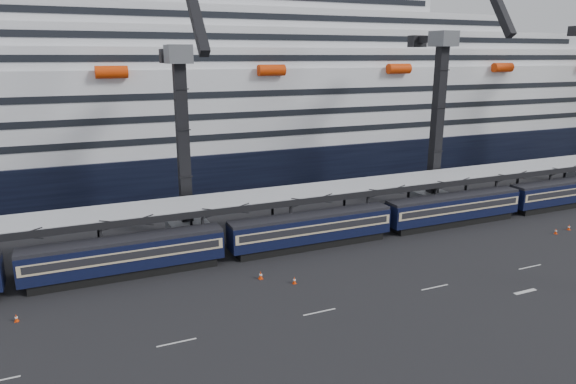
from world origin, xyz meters
name	(u,v)px	position (x,y,z in m)	size (l,w,h in m)	color
ground	(425,268)	(0.00, 0.00, 0.00)	(260.00, 260.00, 0.00)	black
lane_markings	(526,274)	(8.15, -5.23, 0.01)	(111.00, 4.27, 0.02)	beige
train	(338,224)	(-4.65, 10.00, 2.20)	(133.05, 3.00, 4.05)	black
canopy	(356,187)	(0.00, 14.00, 5.25)	(130.00, 6.25, 5.53)	#A2A5AA
cruise_ship	(258,106)	(-1.08, 45.99, 12.34)	(214.09, 28.84, 34.00)	black
crane_dark_near	(183,137)	(-20.00, 18.59, 11.93)	(4.50, 17.75, 35.08)	#4B4F53
crane_dark_mid	(440,112)	(15.00, 17.59, 13.36)	(4.50, 18.24, 39.64)	#4B4F53
traffic_cone_a	(16,318)	(-37.28, 4.30, 0.33)	(0.34, 0.34, 0.68)	red
traffic_cone_c	(261,275)	(-16.24, 4.17, 0.41)	(0.41, 0.41, 0.83)	red
traffic_cone_d	(294,280)	(-13.67, 1.93, 0.35)	(0.36, 0.36, 0.71)	red
traffic_cone_e	(569,227)	(23.78, 2.61, 0.36)	(0.37, 0.37, 0.73)	red
traffic_cone_f	(556,231)	(21.03, 2.19, 0.35)	(0.36, 0.36, 0.72)	red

